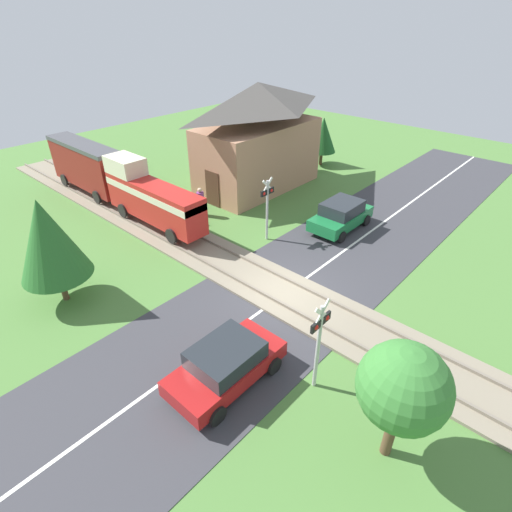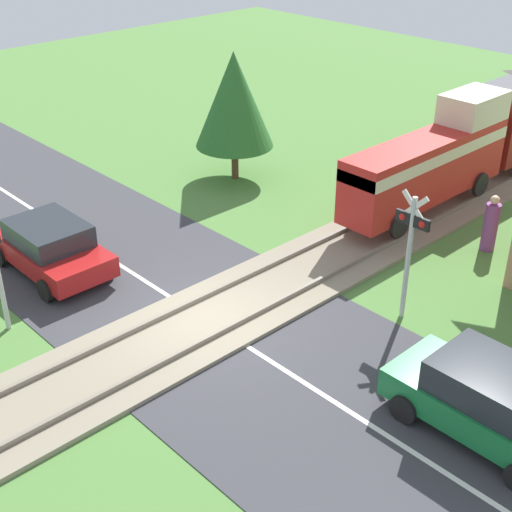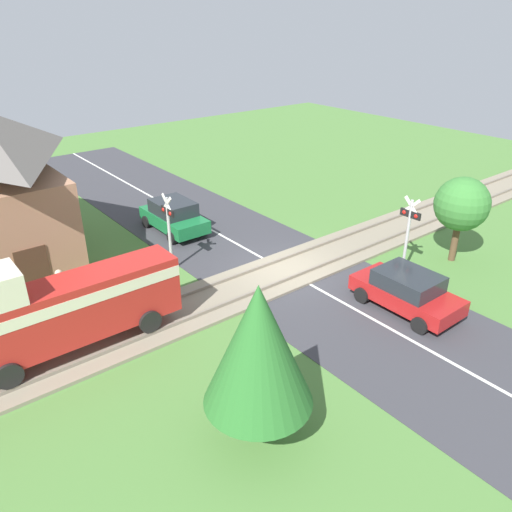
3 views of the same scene
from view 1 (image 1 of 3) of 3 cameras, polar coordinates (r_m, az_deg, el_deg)
The scene contains 13 objects.
ground_plane at distance 16.55m, azimuth 4.10°, elevation -5.48°, with size 60.00×60.00×0.00m, color #4C7A38.
road_surface at distance 16.55m, azimuth 4.10°, elevation -5.45°, with size 48.00×6.40×0.02m.
track_bed at distance 16.51m, azimuth 4.11°, elevation -5.29°, with size 2.80×48.00×0.24m.
train at distance 24.11m, azimuth -19.36°, elevation 10.30°, with size 1.58×13.41×3.18m.
car_near_crossing at distance 12.72m, azimuth -4.29°, elevation -15.09°, with size 3.81×1.95×1.42m.
car_far_side at distance 21.52m, azimuth 12.06°, elevation 5.76°, with size 3.81×1.92×1.53m.
crossing_signal_west_approach at distance 11.76m, azimuth 9.03°, elevation -11.13°, with size 0.90×0.18×3.26m.
crossing_signal_east_approach at distance 19.46m, azimuth 1.62°, elevation 7.80°, with size 0.90×0.18×3.26m.
station_building at distance 25.71m, azimuth 0.25°, elevation 16.38°, with size 8.50×4.34×6.41m.
pedestrian_by_station at distance 22.71m, azimuth -7.89°, elevation 7.51°, with size 0.41×0.41×1.66m.
tree_by_station at distance 30.58m, azimuth 9.52°, elevation 16.69°, with size 2.02×2.02×3.43m.
tree_roadside_hedge at distance 16.63m, azimuth -27.61°, elevation 2.16°, with size 2.64×2.64×4.36m.
tree_beyond_track at distance 10.37m, azimuth 20.29°, elevation -17.22°, with size 2.22×2.22×3.64m.
Camera 1 is at (-10.52, -7.91, 10.03)m, focal length 28.00 mm.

